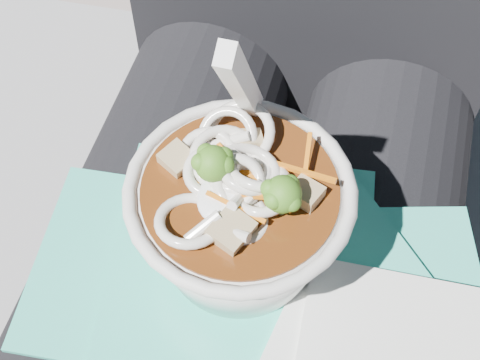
% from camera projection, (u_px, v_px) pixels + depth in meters
% --- Properties ---
extents(stone_ledge, '(1.03, 0.55, 0.48)m').
position_uv_depth(stone_ledge, '(269.00, 296.00, 0.90)').
color(stone_ledge, slate).
rests_on(stone_ledge, ground).
extents(lap, '(0.34, 0.48, 0.16)m').
position_uv_depth(lap, '(240.00, 303.00, 0.56)').
color(lap, black).
rests_on(lap, stone_ledge).
extents(person_body, '(0.34, 0.94, 1.03)m').
position_uv_depth(person_body, '(267.00, 201.00, 0.59)').
color(person_body, black).
rests_on(person_body, ground).
extents(plastic_bag, '(0.37, 0.29, 0.02)m').
position_uv_depth(plastic_bag, '(252.00, 295.00, 0.47)').
color(plastic_bag, '#2DBBA1').
rests_on(plastic_bag, lap).
extents(udon_bowl, '(0.18, 0.18, 0.20)m').
position_uv_depth(udon_bowl, '(239.00, 212.00, 0.43)').
color(udon_bowl, silver).
rests_on(udon_bowl, plastic_bag).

